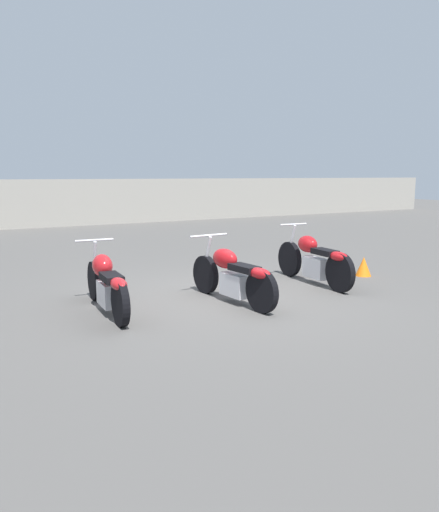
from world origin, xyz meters
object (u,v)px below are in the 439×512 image
motorcycle_slot_1 (233,275)px  motorcycle_slot_2 (315,260)px  motorcycle_slot_0 (107,284)px  traffic_cone_near (364,266)px

motorcycle_slot_1 → motorcycle_slot_2: motorcycle_slot_2 is taller
motorcycle_slot_1 → motorcycle_slot_0: bearing=162.3°
motorcycle_slot_0 → motorcycle_slot_2: bearing=3.5°
motorcycle_slot_0 → motorcycle_slot_1: motorcycle_slot_1 is taller
motorcycle_slot_2 → traffic_cone_near: bearing=7.9°
motorcycle_slot_1 → motorcycle_slot_2: 2.02m
motorcycle_slot_2 → traffic_cone_near: size_ratio=5.88×
motorcycle_slot_1 → motorcycle_slot_2: bearing=6.9°
traffic_cone_near → motorcycle_slot_2: bearing=-176.5°
motorcycle_slot_2 → motorcycle_slot_0: bearing=-175.9°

